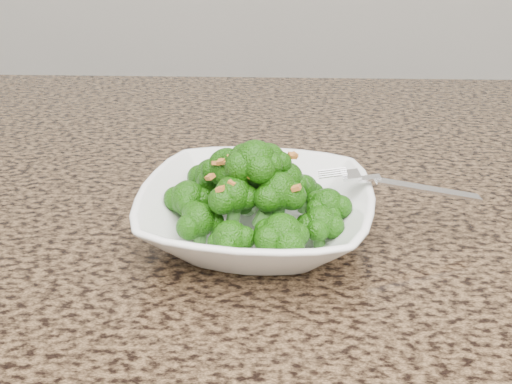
# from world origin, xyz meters

# --- Properties ---
(granite_counter) EXTENTS (1.64, 1.04, 0.03)m
(granite_counter) POSITION_xyz_m (0.00, 0.30, 0.89)
(granite_counter) COLOR brown
(granite_counter) RESTS_ON cabinet
(bowl) EXTENTS (0.23, 0.23, 0.05)m
(bowl) POSITION_xyz_m (0.08, 0.27, 0.93)
(bowl) COLOR white
(bowl) RESTS_ON granite_counter
(broccoli_pile) EXTENTS (0.19, 0.19, 0.07)m
(broccoli_pile) POSITION_xyz_m (0.08, 0.27, 0.99)
(broccoli_pile) COLOR #1C5B0A
(broccoli_pile) RESTS_ON bowl
(garlic_topping) EXTENTS (0.11, 0.11, 0.01)m
(garlic_topping) POSITION_xyz_m (0.08, 0.27, 1.02)
(garlic_topping) COLOR #CB7931
(garlic_topping) RESTS_ON broccoli_pile
(fork) EXTENTS (0.17, 0.04, 0.01)m
(fork) POSITION_xyz_m (0.19, 0.28, 0.96)
(fork) COLOR silver
(fork) RESTS_ON bowl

